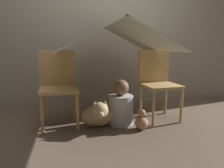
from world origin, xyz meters
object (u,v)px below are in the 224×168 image
person_front (121,106)px  dog (99,114)px  chair_right (158,81)px  chair_left (58,84)px

person_front → dog: bearing=-165.2°
chair_right → person_front: bearing=-169.8°
chair_left → dog: bearing=-30.3°
chair_right → dog: (-0.81, -0.22, -0.33)m
chair_right → dog: chair_right is taller
chair_left → person_front: (0.73, -0.15, -0.27)m
person_front → dog: person_front is taller
chair_left → person_front: bearing=-15.5°
chair_right → dog: 0.90m
chair_right → person_front: 0.61m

